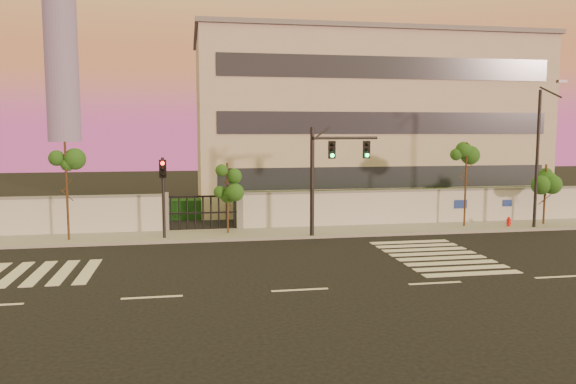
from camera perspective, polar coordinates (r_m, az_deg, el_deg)
name	(u,v)px	position (r m, az deg, el deg)	size (l,w,h in m)	color
ground	(300,290)	(19.76, 1.21, -9.93)	(120.00, 120.00, 0.00)	black
sidewalk	(261,234)	(29.85, -2.73, -4.24)	(60.00, 3.00, 0.15)	gray
perimeter_wall	(260,211)	(31.17, -2.90, -1.94)	(60.00, 0.36, 2.20)	silver
hedge_row	(271,208)	(34.03, -1.70, -1.67)	(41.00, 4.25, 1.80)	#10330F
institutional_building	(361,122)	(42.55, 7.40, 7.07)	(24.40, 12.40, 12.25)	#B8B19B
distant_skyscraper	(60,15)	(310.02, -22.19, 16.30)	(16.00, 16.00, 118.00)	slate
road_markings	(244,266)	(23.13, -4.50, -7.51)	(57.00, 7.62, 0.02)	silver
street_tree_c	(66,169)	(29.38, -21.59, 2.21)	(1.38, 1.10, 4.98)	#382314
street_tree_d	(228,182)	(29.44, -6.15, 0.99)	(1.31, 1.04, 3.84)	#382314
street_tree_e	(466,166)	(32.91, 17.67, 2.57)	(1.34, 1.06, 4.85)	#382314
street_tree_f	(546,181)	(35.41, 24.70, 1.05)	(1.47, 1.17, 3.60)	#382314
traffic_signal_main	(326,168)	(28.65, 3.88, 2.41)	(3.59, 0.53, 5.69)	black
traffic_signal_secondary	(163,188)	(28.59, -12.56, 0.38)	(0.33, 0.33, 4.19)	black
streetlight_east	(539,151)	(33.74, 24.17, 3.78)	(0.48, 1.95, 8.09)	black
fire_hydrant	(509,223)	(34.01, 21.50, -2.93)	(0.25, 0.25, 0.68)	red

